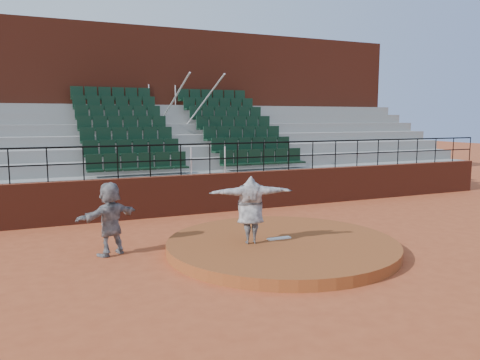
# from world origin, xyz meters

# --- Properties ---
(ground) EXTENTS (90.00, 90.00, 0.00)m
(ground) POSITION_xyz_m (0.00, 0.00, 0.00)
(ground) COLOR #AF4B27
(ground) RESTS_ON ground
(pitchers_mound) EXTENTS (5.50, 5.50, 0.25)m
(pitchers_mound) POSITION_xyz_m (0.00, 0.00, 0.12)
(pitchers_mound) COLOR brown
(pitchers_mound) RESTS_ON ground
(pitching_rubber) EXTENTS (0.60, 0.15, 0.03)m
(pitching_rubber) POSITION_xyz_m (0.00, 0.15, 0.27)
(pitching_rubber) COLOR white
(pitching_rubber) RESTS_ON pitchers_mound
(boundary_wall) EXTENTS (24.00, 0.30, 1.30)m
(boundary_wall) POSITION_xyz_m (0.00, 5.00, 0.65)
(boundary_wall) COLOR maroon
(boundary_wall) RESTS_ON ground
(wall_railing) EXTENTS (24.04, 0.05, 1.03)m
(wall_railing) POSITION_xyz_m (0.00, 5.00, 2.03)
(wall_railing) COLOR black
(wall_railing) RESTS_ON boundary_wall
(seating_deck) EXTENTS (24.00, 5.97, 4.63)m
(seating_deck) POSITION_xyz_m (0.00, 8.65, 1.44)
(seating_deck) COLOR gray
(seating_deck) RESTS_ON ground
(press_box_facade) EXTENTS (24.00, 3.00, 7.10)m
(press_box_facade) POSITION_xyz_m (0.00, 12.60, 3.55)
(press_box_facade) COLOR maroon
(press_box_facade) RESTS_ON ground
(pitcher) EXTENTS (2.01, 0.97, 1.58)m
(pitcher) POSITION_xyz_m (-0.79, 0.10, 1.04)
(pitcher) COLOR black
(pitcher) RESTS_ON pitchers_mound
(fielder) EXTENTS (1.64, 1.16, 1.71)m
(fielder) POSITION_xyz_m (-3.79, 1.30, 0.85)
(fielder) COLOR black
(fielder) RESTS_ON ground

